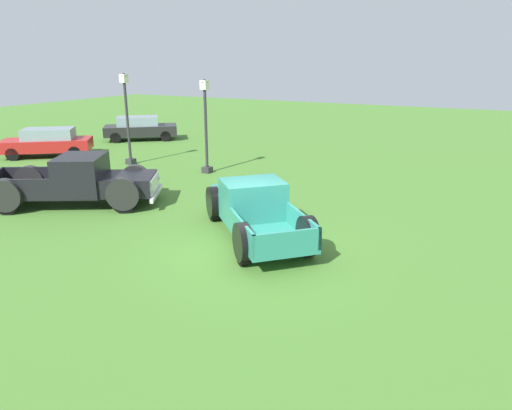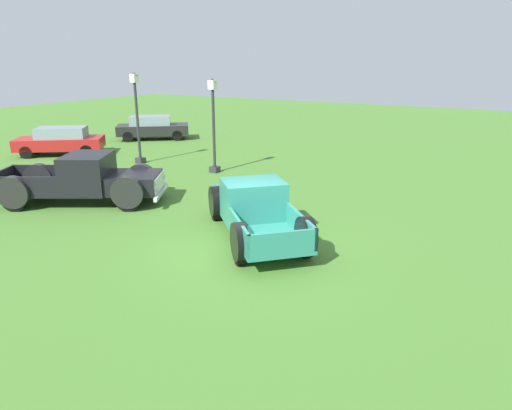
# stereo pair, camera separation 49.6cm
# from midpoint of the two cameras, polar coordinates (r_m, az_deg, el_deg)

# --- Properties ---
(ground_plane) EXTENTS (80.00, 80.00, 0.00)m
(ground_plane) POSITION_cam_midpoint_polar(r_m,az_deg,el_deg) (11.78, -1.04, -5.45)
(ground_plane) COLOR #477A2D
(pickup_truck_foreground) EXTENTS (4.66, 4.67, 1.49)m
(pickup_truck_foreground) POSITION_cam_midpoint_polar(r_m,az_deg,el_deg) (12.66, -1.60, -0.35)
(pickup_truck_foreground) COLOR #2D8475
(pickup_truck_foreground) RESTS_ON ground_plane
(pickup_truck_behind_left) EXTENTS (4.35, 5.60, 1.64)m
(pickup_truck_behind_left) POSITION_cam_midpoint_polar(r_m,az_deg,el_deg) (16.17, -21.31, 2.70)
(pickup_truck_behind_left) COLOR black
(pickup_truck_behind_left) RESTS_ON ground_plane
(sedan_distant_a) EXTENTS (3.96, 4.30, 1.39)m
(sedan_distant_a) POSITION_cam_midpoint_polar(r_m,az_deg,el_deg) (28.54, -14.68, 9.25)
(sedan_distant_a) COLOR black
(sedan_distant_a) RESTS_ON ground_plane
(sedan_distant_b) EXTENTS (3.89, 4.31, 1.38)m
(sedan_distant_b) POSITION_cam_midpoint_polar(r_m,az_deg,el_deg) (25.15, -24.98, 7.11)
(sedan_distant_b) COLOR #B21E1E
(sedan_distant_b) RESTS_ON ground_plane
(lamp_post_near) EXTENTS (0.36, 0.36, 3.88)m
(lamp_post_near) POSITION_cam_midpoint_polar(r_m,az_deg,el_deg) (19.40, -6.99, 9.86)
(lamp_post_near) COLOR #2D2D33
(lamp_post_near) RESTS_ON ground_plane
(lamp_post_far) EXTENTS (0.36, 0.36, 4.07)m
(lamp_post_far) POSITION_cam_midpoint_polar(r_m,az_deg,el_deg) (21.77, -16.34, 10.39)
(lamp_post_far) COLOR #2D2D33
(lamp_post_far) RESTS_ON ground_plane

